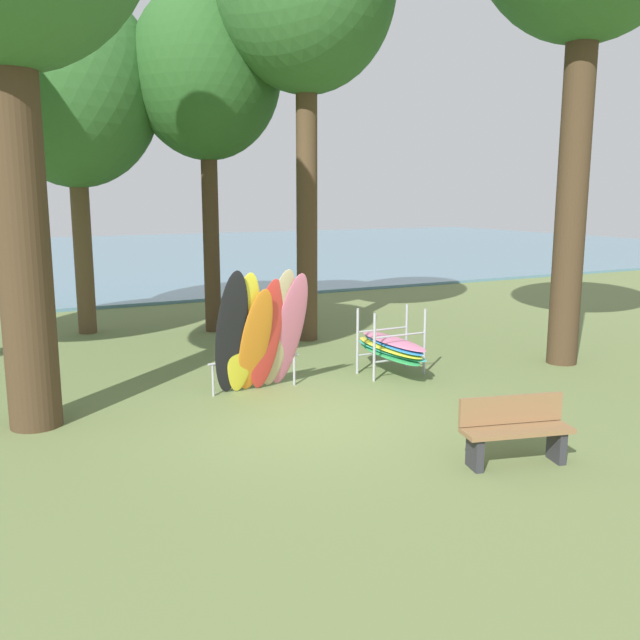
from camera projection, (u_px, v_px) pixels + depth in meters
name	position (u px, v px, depth m)	size (l,w,h in m)	color
ground_plane	(303.00, 413.00, 10.62)	(80.00, 80.00, 0.00)	olive
lake_water	(63.00, 257.00, 36.45)	(80.00, 36.00, 0.10)	slate
tree_far_left_back	(73.00, 88.00, 15.75)	(3.99, 3.99, 8.07)	brown
tree_far_right_back	(206.00, 75.00, 15.94)	(3.49, 3.49, 8.15)	#42301E
leaning_board_pile	(261.00, 335.00, 11.39)	(1.66, 1.10, 2.20)	black
board_storage_rack	(391.00, 347.00, 12.84)	(1.15, 2.13, 1.25)	#9EA0A5
park_bench	(515.00, 429.00, 8.56)	(1.46, 0.74, 0.85)	#2D2D33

